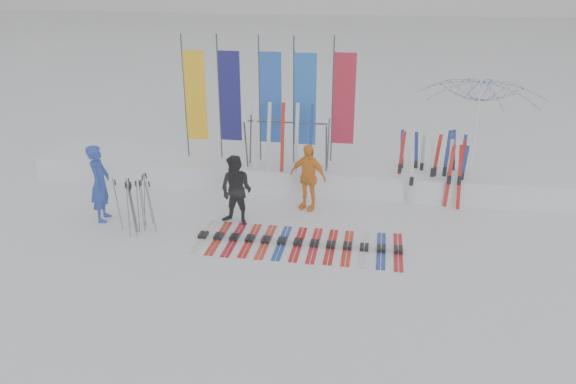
% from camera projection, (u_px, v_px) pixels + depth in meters
% --- Properties ---
extents(ground, '(120.00, 120.00, 0.00)m').
position_uv_depth(ground, '(263.00, 272.00, 10.56)').
color(ground, white).
rests_on(ground, ground).
extents(snow_bank, '(14.00, 1.60, 0.60)m').
position_uv_depth(snow_bank, '(299.00, 174.00, 14.65)').
color(snow_bank, white).
rests_on(snow_bank, ground).
extents(person_blue, '(0.54, 0.71, 1.76)m').
position_uv_depth(person_blue, '(100.00, 183.00, 12.42)').
color(person_blue, '#1B35A1').
rests_on(person_blue, ground).
extents(person_black, '(0.89, 0.77, 1.57)m').
position_uv_depth(person_black, '(236.00, 191.00, 12.26)').
color(person_black, black).
rests_on(person_black, ground).
extents(person_yellow, '(1.01, 0.69, 1.59)m').
position_uv_depth(person_yellow, '(308.00, 177.00, 13.04)').
color(person_yellow, orange).
rests_on(person_yellow, ground).
extents(tent_canopy, '(4.04, 4.08, 2.89)m').
position_uv_depth(tent_canopy, '(475.00, 132.00, 14.16)').
color(tent_canopy, white).
rests_on(tent_canopy, ground).
extents(ski_row, '(4.25, 1.66, 0.07)m').
position_uv_depth(ski_row, '(298.00, 243.00, 11.59)').
color(ski_row, silver).
rests_on(ski_row, ground).
extents(pole_cluster, '(0.88, 0.68, 1.26)m').
position_uv_depth(pole_cluster, '(137.00, 205.00, 11.99)').
color(pole_cluster, '#595B60').
rests_on(pole_cluster, ground).
extents(feather_flags, '(4.37, 0.29, 3.20)m').
position_uv_depth(feather_flags, '(267.00, 98.00, 14.18)').
color(feather_flags, '#383A3F').
rests_on(feather_flags, ground).
extents(ski_rack, '(2.04, 0.80, 1.23)m').
position_uv_depth(ski_rack, '(287.00, 138.00, 13.92)').
color(ski_rack, '#383A3F').
rests_on(ski_rack, ground).
extents(upright_skis, '(1.59, 1.16, 1.68)m').
position_uv_depth(upright_skis, '(438.00, 168.00, 13.61)').
color(upright_skis, navy).
rests_on(upright_skis, ground).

